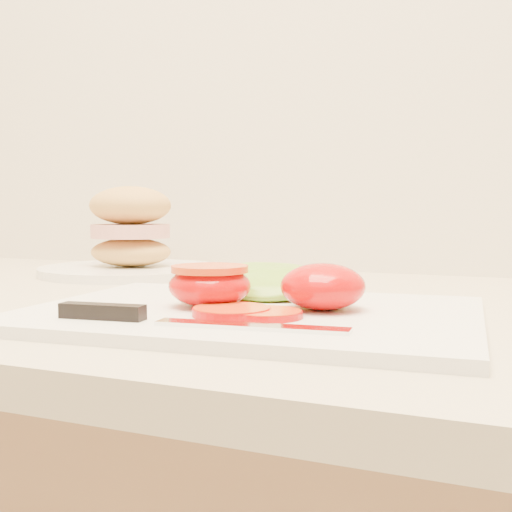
% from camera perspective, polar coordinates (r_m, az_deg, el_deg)
% --- Properties ---
extents(cutting_board, '(0.40, 0.30, 0.01)m').
position_cam_1_polar(cutting_board, '(0.56, -0.40, -5.19)').
color(cutting_board, silver).
rests_on(cutting_board, counter).
extents(tomato_half_dome, '(0.07, 0.07, 0.04)m').
position_cam_1_polar(tomato_half_dome, '(0.55, 5.96, -2.71)').
color(tomato_half_dome, red).
rests_on(tomato_half_dome, cutting_board).
extents(tomato_half_cut, '(0.07, 0.07, 0.04)m').
position_cam_1_polar(tomato_half_cut, '(0.57, -4.12, -2.49)').
color(tomato_half_cut, red).
rests_on(tomato_half_cut, cutting_board).
extents(tomato_slice_0, '(0.06, 0.06, 0.01)m').
position_cam_1_polar(tomato_slice_0, '(0.52, -2.18, -4.94)').
color(tomato_slice_0, orange).
rests_on(tomato_slice_0, cutting_board).
extents(tomato_slice_1, '(0.05, 0.05, 0.01)m').
position_cam_1_polar(tomato_slice_1, '(0.51, 1.00, -5.16)').
color(tomato_slice_1, orange).
rests_on(tomato_slice_1, cutting_board).
extents(lettuce_leaf_0, '(0.15, 0.10, 0.03)m').
position_cam_1_polar(lettuce_leaf_0, '(0.64, 0.56, -2.34)').
color(lettuce_leaf_0, '#72BE32').
rests_on(lettuce_leaf_0, cutting_board).
extents(lettuce_leaf_1, '(0.12, 0.13, 0.02)m').
position_cam_1_polar(lettuce_leaf_1, '(0.63, 4.86, -2.66)').
color(lettuce_leaf_1, '#72BE32').
rests_on(lettuce_leaf_1, cutting_board).
extents(knife, '(0.23, 0.04, 0.01)m').
position_cam_1_polar(knife, '(0.50, -8.72, -5.38)').
color(knife, silver).
rests_on(knife, cutting_board).
extents(sandwich_plate, '(0.26, 0.26, 0.13)m').
position_cam_1_polar(sandwich_plate, '(0.95, -11.07, 1.20)').
color(sandwich_plate, white).
rests_on(sandwich_plate, counter).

